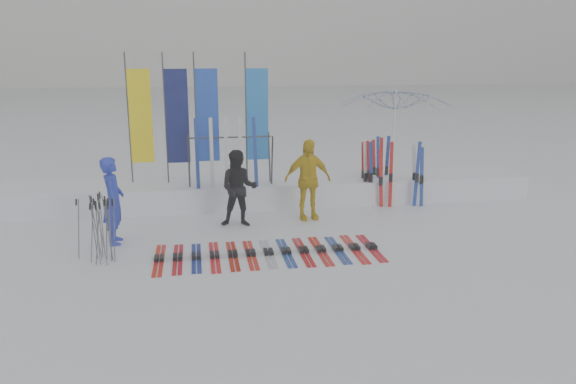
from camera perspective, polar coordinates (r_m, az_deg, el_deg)
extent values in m
plane|color=white|center=(10.22, 0.37, -7.62)|extent=(120.00, 120.00, 0.00)
cube|color=white|center=(14.48, -2.73, 0.06)|extent=(14.00, 1.60, 0.60)
imported|color=#1F31B5|center=(11.76, -17.34, -0.85)|extent=(0.47, 0.67, 1.77)
imported|color=black|center=(12.42, -5.02, 0.36)|extent=(0.92, 0.77, 1.71)
imported|color=gold|center=(12.91, 2.00, 1.28)|extent=(1.14, 0.56, 1.87)
imported|color=white|center=(16.25, 10.76, 5.46)|extent=(3.56, 3.61, 2.89)
cube|color=red|center=(10.79, -12.96, -6.61)|extent=(0.17, 1.69, 0.07)
cube|color=#B20E16|center=(10.77, -11.13, -6.55)|extent=(0.17, 1.62, 0.07)
cube|color=navy|center=(10.76, -9.30, -6.48)|extent=(0.17, 1.58, 0.07)
cube|color=red|center=(10.76, -7.47, -6.41)|extent=(0.17, 1.69, 0.07)
cube|color=#AF1E0E|center=(10.78, -5.64, -6.33)|extent=(0.17, 1.63, 0.07)
cube|color=red|center=(10.80, -3.82, -6.24)|extent=(0.17, 1.63, 0.07)
cube|color=#ADAFB4|center=(10.84, -2.01, -6.15)|extent=(0.17, 1.63, 0.07)
cube|color=navy|center=(10.88, -0.21, -6.06)|extent=(0.17, 1.62, 0.07)
cube|color=#AD0D15|center=(10.94, 1.57, -5.95)|extent=(0.17, 1.66, 0.07)
cube|color=red|center=(11.01, 3.32, -5.85)|extent=(0.17, 1.68, 0.07)
cube|color=navy|center=(11.09, 5.06, -5.74)|extent=(0.17, 1.59, 0.07)
cube|color=red|center=(11.17, 6.77, -5.62)|extent=(0.17, 1.70, 0.07)
cube|color=red|center=(11.27, 8.45, -5.51)|extent=(0.17, 1.63, 0.07)
cylinder|color=#595B60|center=(11.12, -18.53, -3.19)|extent=(0.04, 0.14, 1.24)
cylinder|color=#595B60|center=(10.68, -18.42, -3.99)|extent=(0.14, 0.11, 1.19)
cylinder|color=#595B60|center=(10.99, -19.15, -3.41)|extent=(0.08, 0.02, 1.25)
cylinder|color=#595B60|center=(11.04, -20.49, -3.57)|extent=(0.13, 0.14, 1.19)
cylinder|color=#595B60|center=(10.72, -17.23, -3.74)|extent=(0.09, 0.05, 1.23)
cylinder|color=#595B60|center=(11.29, -18.38, -2.94)|extent=(0.05, 0.14, 1.23)
cylinder|color=#595B60|center=(11.26, -17.93, -3.15)|extent=(0.13, 0.13, 1.15)
cylinder|color=#595B60|center=(10.75, -18.75, -3.99)|extent=(0.03, 0.11, 1.17)
cylinder|color=#595B60|center=(10.92, -17.96, -3.61)|extent=(0.09, 0.06, 1.18)
cylinder|color=#595B60|center=(10.72, -18.76, -3.90)|extent=(0.16, 0.09, 1.21)
cylinder|color=#595B60|center=(10.86, -17.62, -3.59)|extent=(0.04, 0.16, 1.21)
cylinder|color=#595B60|center=(10.88, -19.28, -3.90)|extent=(0.12, 0.10, 1.14)
cylinder|color=#595B60|center=(10.90, -18.91, -3.62)|extent=(0.14, 0.05, 1.22)
cylinder|color=#595B60|center=(10.83, -17.68, -3.84)|extent=(0.04, 0.03, 1.14)
cylinder|color=#383A3F|center=(14.43, -15.89, 7.17)|extent=(0.04, 0.04, 3.20)
cube|color=yellow|center=(14.39, -14.74, 7.43)|extent=(0.55, 0.03, 2.30)
cylinder|color=#383A3F|center=(14.18, -12.35, 7.27)|extent=(0.04, 0.04, 3.20)
cube|color=#0B1351|center=(14.17, -11.18, 7.53)|extent=(0.55, 0.03, 2.30)
cylinder|color=#383A3F|center=(14.28, -9.35, 7.45)|extent=(0.04, 0.04, 3.20)
cube|color=blue|center=(14.28, -8.18, 7.69)|extent=(0.55, 0.03, 2.30)
cylinder|color=#383A3F|center=(14.33, -4.29, 7.62)|extent=(0.04, 0.04, 3.20)
cube|color=blue|center=(14.36, -3.13, 7.84)|extent=(0.55, 0.03, 2.30)
cylinder|color=#383A3F|center=(13.56, -10.04, 2.92)|extent=(0.04, 0.30, 1.23)
cylinder|color=#383A3F|center=(14.05, -10.03, 3.30)|extent=(0.04, 0.30, 1.23)
cylinder|color=#383A3F|center=(13.68, -1.63, 3.23)|extent=(0.04, 0.30, 1.23)
cylinder|color=#383A3F|center=(14.17, -1.91, 3.59)|extent=(0.04, 0.30, 1.23)
cylinder|color=#383A3F|center=(13.74, -5.94, 5.55)|extent=(2.00, 0.04, 0.04)
cube|color=red|center=(14.24, 10.40, 1.76)|extent=(0.09, 0.04, 1.64)
cube|color=navy|center=(14.36, 12.97, 1.76)|extent=(0.09, 0.03, 1.65)
cube|color=red|center=(15.20, 8.73, 2.40)|extent=(0.09, 0.03, 1.54)
cube|color=red|center=(14.14, 9.41, 1.39)|extent=(0.09, 0.03, 1.48)
cube|color=red|center=(14.71, 7.66, 2.06)|extent=(0.09, 0.02, 1.55)
cube|color=red|center=(14.28, 8.34, 1.89)|extent=(0.09, 0.03, 1.65)
cube|color=navy|center=(14.21, 8.43, 1.79)|extent=(0.09, 0.04, 1.63)
cube|color=navy|center=(14.82, 9.14, 2.37)|extent=(0.09, 0.04, 1.69)
cube|color=navy|center=(14.49, 13.43, 1.51)|extent=(0.09, 0.03, 1.49)
cube|color=silver|center=(14.30, 7.89, 1.81)|extent=(0.09, 0.04, 1.59)
cube|color=red|center=(15.14, 9.44, 2.45)|extent=(0.09, 0.04, 1.61)
cube|color=red|center=(14.63, 8.10, 2.08)|extent=(0.09, 0.03, 1.60)
cube|color=navy|center=(15.18, 9.99, 2.53)|extent=(0.09, 0.04, 1.65)
cube|color=silver|center=(14.73, 12.71, 1.80)|extent=(0.09, 0.04, 1.52)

